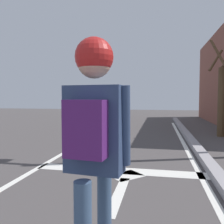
# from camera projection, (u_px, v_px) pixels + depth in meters

# --- Properties ---
(lane_line_center) EXTENTS (0.12, 20.00, 0.01)m
(lane_line_center) POSITION_uv_depth(u_px,v_px,m) (15.00, 181.00, 3.97)
(lane_line_center) COLOR silver
(lane_line_center) RESTS_ON ground
(lane_line_curbside) EXTENTS (0.12, 20.00, 0.01)m
(lane_line_curbside) POSITION_uv_depth(u_px,v_px,m) (212.00, 197.00, 3.35)
(lane_line_curbside) COLOR silver
(lane_line_curbside) RESTS_ON ground
(stop_bar) EXTENTS (3.28, 0.40, 0.01)m
(stop_bar) POSITION_uv_depth(u_px,v_px,m) (120.00, 171.00, 4.55)
(stop_bar) COLOR silver
(stop_bar) RESTS_ON ground
(lane_arrow_stem) EXTENTS (0.16, 1.40, 0.01)m
(lane_arrow_stem) POSITION_uv_depth(u_px,v_px,m) (118.00, 194.00, 3.43)
(lane_arrow_stem) COLOR silver
(lane_arrow_stem) RESTS_ON ground
(lane_arrow_head) EXTENTS (0.71, 0.71, 0.01)m
(lane_arrow_head) POSITION_uv_depth(u_px,v_px,m) (126.00, 175.00, 4.26)
(lane_arrow_head) COLOR silver
(lane_arrow_head) RESTS_ON ground
(skater) EXTENTS (0.48, 0.64, 1.74)m
(skater) POSITION_uv_depth(u_px,v_px,m) (94.00, 131.00, 1.57)
(skater) COLOR #3C5575
(skater) RESTS_ON skateboard
(roadside_tree) EXTENTS (0.99, 1.01, 3.49)m
(roadside_tree) POSITION_uv_depth(u_px,v_px,m) (221.00, 96.00, 8.49)
(roadside_tree) COLOR brown
(roadside_tree) RESTS_ON ground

